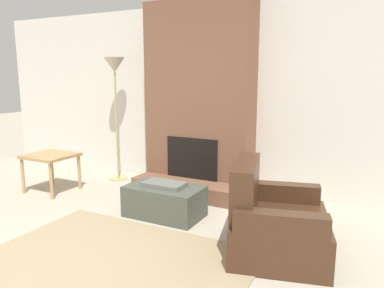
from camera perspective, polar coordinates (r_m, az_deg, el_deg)
The scene contains 8 objects.
ground_plane at distance 3.39m, azimuth -21.74°, elevation -18.95°, with size 24.00×24.00×0.00m, color #B2A893.
wall_back at distance 5.45m, azimuth 2.32°, elevation 7.12°, with size 7.92×0.06×2.60m, color silver.
fireplace at distance 5.21m, azimuth 1.00°, elevation 6.09°, with size 1.52×0.83×2.60m.
ottoman at distance 4.39m, azimuth -4.22°, elevation -8.60°, with size 0.88×0.51×0.41m.
armchair at distance 3.60m, azimuth 11.96°, elevation -11.98°, with size 1.06×1.17×0.85m.
side_table at distance 5.58m, azimuth -20.75°, elevation -2.21°, with size 0.63×0.59×0.53m.
floor_lamp_left at distance 5.83m, azimuth -11.69°, elevation 10.24°, with size 0.31×0.31×1.88m.
area_rug at distance 3.49m, azimuth -12.18°, elevation -17.37°, with size 2.36×1.71×0.01m, color #9E8966.
Camera 1 is at (2.31, -1.87, 1.63)m, focal length 35.00 mm.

